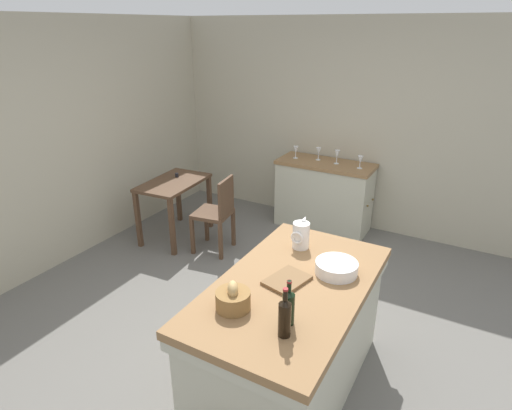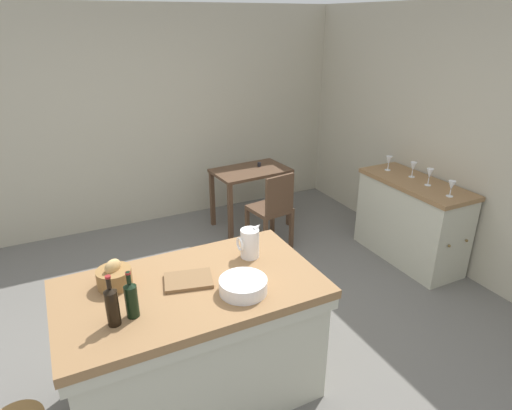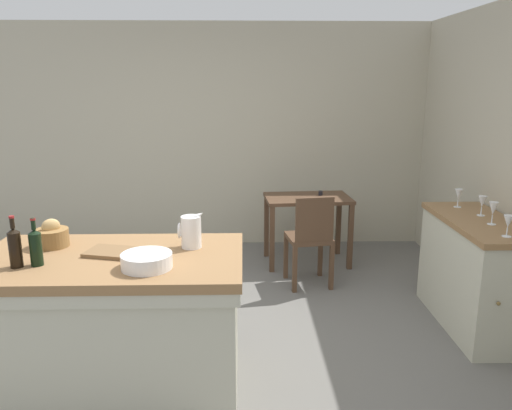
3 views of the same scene
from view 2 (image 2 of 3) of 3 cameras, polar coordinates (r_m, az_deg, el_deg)
ground_plane at (r=3.80m, az=-3.68°, el=-16.64°), size 6.76×6.76×0.00m
wall_back at (r=5.53m, az=-14.76°, el=10.71°), size 5.32×0.12×2.60m
wall_right at (r=4.71m, az=26.67°, el=6.86°), size 0.12×5.20×2.60m
island_table at (r=3.05m, az=-8.10°, el=-16.80°), size 1.64×0.93×0.90m
side_cabinet at (r=4.93m, az=19.56°, el=-1.92°), size 0.52×1.23×0.89m
writing_desk at (r=5.35m, az=-0.69°, el=3.45°), size 0.94×0.62×0.79m
wooden_chair at (r=4.82m, az=2.18°, el=-0.42°), size 0.46×0.46×0.91m
pitcher at (r=3.02m, az=-0.84°, el=-4.98°), size 0.17×0.13×0.25m
wash_bowl at (r=2.69m, az=-1.68°, el=-10.49°), size 0.29×0.29×0.09m
bread_basket at (r=2.87m, az=-18.05°, el=-8.88°), size 0.21×0.21×0.19m
cutting_board at (r=2.83m, az=-8.83°, el=-9.70°), size 0.34×0.28×0.02m
wine_bottle_dark at (r=2.55m, az=-15.98°, el=-11.67°), size 0.07×0.07×0.29m
wine_bottle_amber at (r=2.51m, az=-18.29°, el=-12.32°), size 0.07×0.07×0.31m
wine_glass_far_left at (r=4.44m, az=24.19°, el=2.29°), size 0.07×0.07×0.15m
wine_glass_left at (r=4.66m, az=21.75°, el=3.79°), size 0.07×0.07×0.17m
wine_glass_middle at (r=4.85m, az=19.85°, el=4.70°), size 0.07×0.07×0.16m
wine_glass_right at (r=4.99m, az=16.97°, el=5.56°), size 0.07×0.07×0.16m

